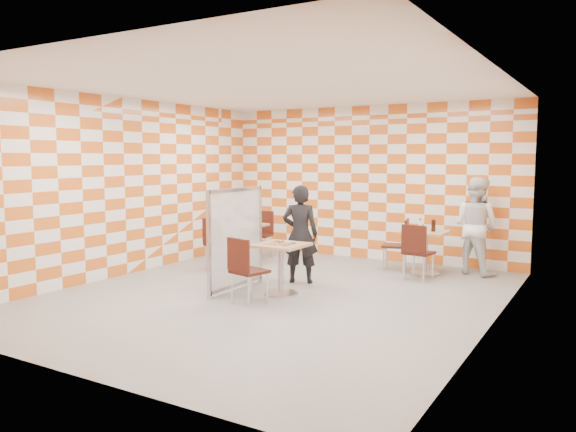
% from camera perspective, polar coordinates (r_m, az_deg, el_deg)
% --- Properties ---
extents(room_shell, '(7.00, 7.00, 7.00)m').
position_cam_1_polar(room_shell, '(8.48, 0.59, 2.60)').
color(room_shell, gray).
rests_on(room_shell, ground).
extents(main_table, '(0.70, 0.70, 0.75)m').
position_cam_1_polar(main_table, '(8.20, -0.74, -4.50)').
color(main_table, tan).
rests_on(main_table, ground).
extents(second_table, '(0.70, 0.70, 0.75)m').
position_cam_1_polar(second_table, '(9.88, 13.79, -2.87)').
color(second_table, tan).
rests_on(second_table, ground).
extents(empty_table, '(0.70, 0.70, 0.75)m').
position_cam_1_polar(empty_table, '(10.59, -4.46, -2.13)').
color(empty_table, tan).
rests_on(empty_table, ground).
extents(chair_main_front, '(0.51, 0.52, 0.92)m').
position_cam_1_polar(chair_main_front, '(7.63, -4.45, -5.04)').
color(chair_main_front, '#39130B').
rests_on(chair_main_front, ground).
extents(chair_second_front, '(0.48, 0.49, 0.92)m').
position_cam_1_polar(chair_second_front, '(9.31, 12.92, -3.17)').
color(chair_second_front, '#39130B').
rests_on(chair_second_front, ground).
extents(chair_second_side, '(0.51, 0.50, 0.92)m').
position_cam_1_polar(chair_second_side, '(10.03, 11.35, -2.48)').
color(chair_second_side, '#39130B').
rests_on(chair_second_side, ground).
extents(chair_empty_near, '(0.47, 0.48, 0.92)m').
position_cam_1_polar(chair_empty_near, '(10.06, -7.33, -2.39)').
color(chair_empty_near, '#39130B').
rests_on(chair_empty_near, ground).
extents(chair_empty_far, '(0.48, 0.49, 0.92)m').
position_cam_1_polar(chair_empty_far, '(11.26, -2.69, -1.45)').
color(chair_empty_far, '#39130B').
rests_on(chair_empty_far, ground).
extents(partition, '(0.08, 1.38, 1.55)m').
position_cam_1_polar(partition, '(8.47, -5.31, -2.26)').
color(partition, white).
rests_on(partition, ground).
extents(man_dark, '(0.67, 0.55, 1.57)m').
position_cam_1_polar(man_dark, '(8.94, 1.25, -1.84)').
color(man_dark, black).
rests_on(man_dark, ground).
extents(man_white, '(0.98, 0.87, 1.67)m').
position_cam_1_polar(man_white, '(10.13, 18.52, -0.93)').
color(man_white, white).
rests_on(man_white, ground).
extents(pizza_on_foil, '(0.40, 0.40, 0.04)m').
position_cam_1_polar(pizza_on_foil, '(8.14, -0.80, -2.73)').
color(pizza_on_foil, silver).
rests_on(pizza_on_foil, main_table).
extents(sport_bottle, '(0.06, 0.06, 0.20)m').
position_cam_1_polar(sport_bottle, '(10.02, 13.28, -0.84)').
color(sport_bottle, white).
rests_on(sport_bottle, second_table).
extents(soda_bottle, '(0.07, 0.07, 0.23)m').
position_cam_1_polar(soda_bottle, '(9.80, 14.56, -0.93)').
color(soda_bottle, black).
rests_on(soda_bottle, second_table).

